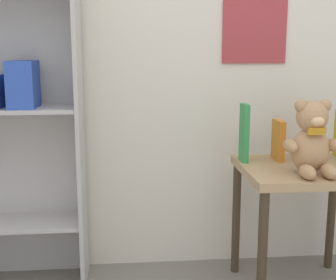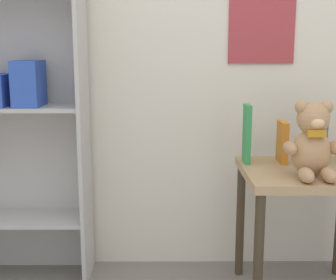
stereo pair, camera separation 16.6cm
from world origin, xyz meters
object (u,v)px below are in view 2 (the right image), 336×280
book_standing_green (247,134)px  book_standing_orange (282,142)px  teddy_bear (313,142)px  book_standing_blue (319,137)px  bookshelf_side (16,87)px  display_table (306,191)px

book_standing_green → book_standing_orange: size_ratio=1.41×
book_standing_green → book_standing_orange: book_standing_green is taller
teddy_bear → book_standing_orange: 0.25m
teddy_bear → book_standing_blue: (0.10, 0.23, -0.02)m
bookshelf_side → book_standing_blue: bearing=-5.2°
display_table → book_standing_orange: bearing=122.7°
display_table → book_standing_blue: size_ratio=2.48×
display_table → teddy_bear: size_ratio=1.93×
book_standing_orange → display_table: bearing=-57.2°
display_table → teddy_bear: 0.26m
book_standing_orange → book_standing_blue: book_standing_blue is taller
display_table → book_standing_blue: (0.08, 0.12, 0.22)m
book_standing_green → teddy_bear: bearing=-46.9°
display_table → book_standing_green: (-0.24, 0.12, 0.23)m
teddy_bear → book_standing_blue: teddy_bear is taller
book_standing_green → book_standing_blue: book_standing_green is taller
display_table → book_standing_orange: 0.24m
display_table → book_standing_green: size_ratio=2.27×
bookshelf_side → book_standing_orange: bearing=-5.4°
book_standing_blue → display_table: bearing=-124.2°
teddy_bear → book_standing_blue: bearing=66.0°
display_table → book_standing_blue: 0.26m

